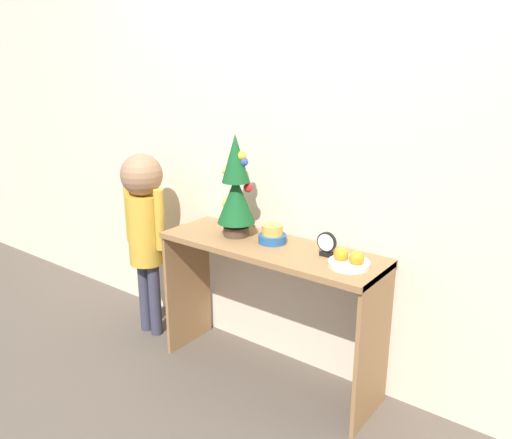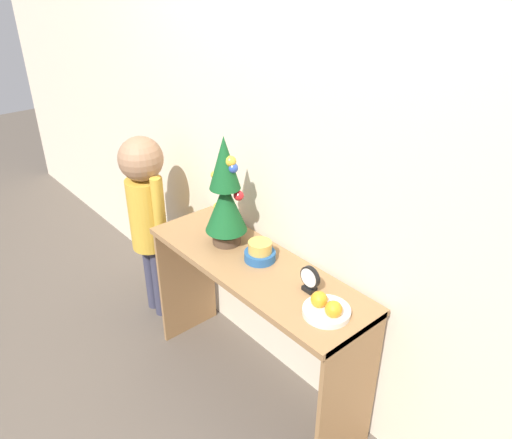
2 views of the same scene
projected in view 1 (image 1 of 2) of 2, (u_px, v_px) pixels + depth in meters
name	position (u px, v px, depth m)	size (l,w,h in m)	color
ground_plane	(246.00, 392.00, 2.60)	(12.00, 12.00, 0.00)	brown
back_wall	(297.00, 142.00, 2.57)	(7.00, 0.05, 2.50)	beige
console_table	(269.00, 277.00, 2.58)	(1.20, 0.39, 0.76)	olive
mini_tree	(236.00, 188.00, 2.61)	(0.20, 0.20, 0.54)	#4C3828
fruit_bowl	(349.00, 261.00, 2.25)	(0.19, 0.19, 0.08)	silver
singing_bowl	(272.00, 235.00, 2.56)	(0.15, 0.15, 0.09)	#235189
desk_clock	(326.00, 244.00, 2.37)	(0.10, 0.04, 0.12)	black
child_figure	(144.00, 218.00, 2.99)	(0.33, 0.25, 1.15)	#38384C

